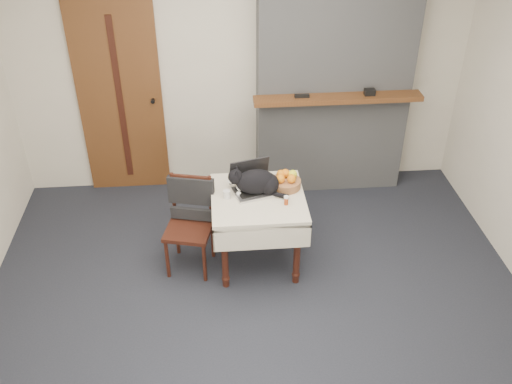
# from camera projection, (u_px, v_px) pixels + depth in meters

# --- Properties ---
(ground) EXTENTS (4.50, 4.50, 0.00)m
(ground) POSITION_uv_depth(u_px,v_px,m) (259.00, 310.00, 4.64)
(ground) COLOR black
(ground) RESTS_ON ground
(room_shell) EXTENTS (4.52, 4.01, 2.61)m
(room_shell) POSITION_uv_depth(u_px,v_px,m) (254.00, 84.00, 4.04)
(room_shell) COLOR beige
(room_shell) RESTS_ON ground
(door) EXTENTS (0.82, 0.10, 2.00)m
(door) POSITION_uv_depth(u_px,v_px,m) (121.00, 100.00, 5.63)
(door) COLOR brown
(door) RESTS_ON ground
(chimney) EXTENTS (1.62, 0.48, 2.60)m
(chimney) POSITION_uv_depth(u_px,v_px,m) (335.00, 69.00, 5.51)
(chimney) COLOR gray
(chimney) RESTS_ON ground
(side_table) EXTENTS (0.78, 0.78, 0.70)m
(side_table) POSITION_uv_depth(u_px,v_px,m) (258.00, 208.00, 4.82)
(side_table) COLOR #36160E
(side_table) RESTS_ON ground
(laptop) EXTENTS (0.41, 0.38, 0.26)m
(laptop) POSITION_uv_depth(u_px,v_px,m) (252.00, 183.00, 4.81)
(laptop) COLOR #B7B7BC
(laptop) RESTS_ON side_table
(cat) EXTENTS (0.51, 0.25, 0.25)m
(cat) POSITION_uv_depth(u_px,v_px,m) (257.00, 182.00, 4.74)
(cat) COLOR black
(cat) RESTS_ON side_table
(cream_jar) EXTENTS (0.06, 0.06, 0.07)m
(cream_jar) POSITION_uv_depth(u_px,v_px,m) (227.00, 194.00, 4.72)
(cream_jar) COLOR silver
(cream_jar) RESTS_ON side_table
(pill_bottle) EXTENTS (0.04, 0.04, 0.08)m
(pill_bottle) POSITION_uv_depth(u_px,v_px,m) (286.00, 200.00, 4.64)
(pill_bottle) COLOR #973612
(pill_bottle) RESTS_ON side_table
(fruit_basket) EXTENTS (0.25, 0.25, 0.14)m
(fruit_basket) POSITION_uv_depth(u_px,v_px,m) (286.00, 181.00, 4.85)
(fruit_basket) COLOR #9D613F
(fruit_basket) RESTS_ON side_table
(desk_clutter) EXTENTS (0.13, 0.02, 0.01)m
(desk_clutter) POSITION_uv_depth(u_px,v_px,m) (279.00, 190.00, 4.82)
(desk_clutter) COLOR black
(desk_clutter) RESTS_ON side_table
(chair) EXTENTS (0.46, 0.46, 0.86)m
(chair) POSITION_uv_depth(u_px,v_px,m) (190.00, 210.00, 4.85)
(chair) COLOR #36160E
(chair) RESTS_ON ground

